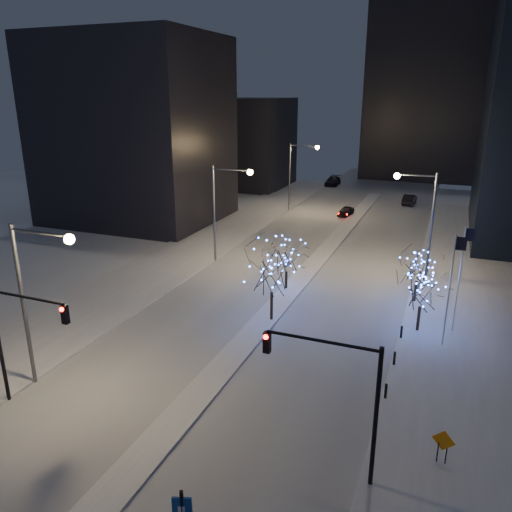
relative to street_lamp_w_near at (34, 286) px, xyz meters
The scene contains 24 objects.
ground 11.23m from the street_lamp_w_near, 12.61° to the right, with size 160.00×160.00×0.00m, color white.
road 34.80m from the street_lamp_w_near, 74.85° to the left, with size 20.00×130.00×0.02m, color silver.
median 30.09m from the street_lamp_w_near, 72.30° to the left, with size 2.00×80.00×0.15m, color silver.
east_sidewalk 30.63m from the street_lamp_w_near, 36.94° to the left, with size 10.00×90.00×0.15m, color silver.
west_sidewalk 19.77m from the street_lamp_w_near, 105.71° to the left, with size 8.00×90.00×0.15m, color silver.
filler_west_near 42.87m from the street_lamp_w_near, 116.64° to the left, with size 22.00×18.00×24.00m, color black.
filler_west_far 70.12m from the street_lamp_w_near, 104.09° to the left, with size 18.00×16.00×16.00m, color black.
horizon_block 92.38m from the street_lamp_w_near, 80.58° to the left, with size 24.00×14.00×42.00m, color black.
street_lamp_w_near is the anchor object (origin of this frame).
street_lamp_w_mid 25.00m from the street_lamp_w_near, 90.00° to the left, with size 4.40×0.56×10.00m.
street_lamp_w_far 50.00m from the street_lamp_w_near, 90.00° to the left, with size 4.40×0.56×10.00m.
street_lamp_east 33.85m from the street_lamp_w_near, 55.81° to the left, with size 3.90×0.56×10.00m.
traffic_signal_west 2.70m from the street_lamp_w_near, 76.04° to the right, with size 5.26×0.43×7.00m.
traffic_signal_east 17.99m from the street_lamp_w_near, ahead, with size 5.26×0.43×7.00m.
flagpoles 27.07m from the street_lamp_w_near, 34.36° to the left, with size 1.35×2.60×8.00m.
bollards 21.57m from the street_lamp_w_near, 22.69° to the left, with size 0.16×12.16×0.90m.
car_near 51.08m from the street_lamp_w_near, 81.57° to the left, with size 1.56×3.87×1.32m, color black.
car_mid 63.87m from the street_lamp_w_near, 76.18° to the left, with size 1.66×4.76×1.57m, color black.
car_far 74.06m from the street_lamp_w_near, 90.05° to the left, with size 2.32×5.70×1.66m, color black.
holiday_tree_median_near 16.59m from the street_lamp_w_near, 54.97° to the left, with size 6.62×6.62×6.48m.
holiday_tree_median_far 22.04m from the street_lamp_w_near, 67.19° to the left, with size 4.02×4.02×4.48m.
holiday_tree_plaza_near 25.73m from the street_lamp_w_near, 37.96° to the left, with size 4.61×4.61×4.76m.
holiday_tree_plaza_far 29.02m from the street_lamp_w_near, 47.61° to the left, with size 3.45×3.45×4.56m.
construction_sign 23.00m from the street_lamp_w_near, ahead, with size 1.07×0.25×1.79m.
Camera 1 is at (12.43, -17.75, 16.87)m, focal length 35.00 mm.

